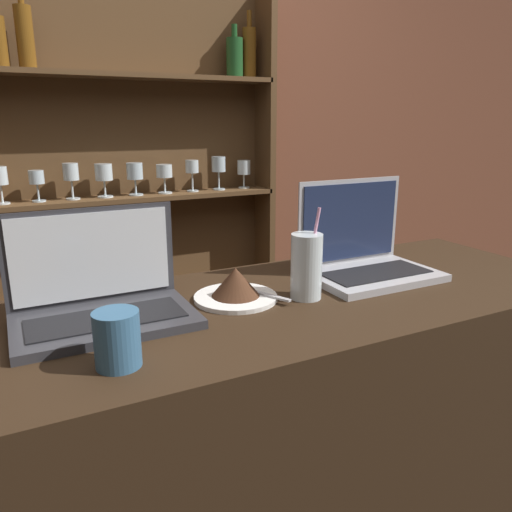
# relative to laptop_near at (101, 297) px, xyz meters

# --- Properties ---
(bar_counter) EXTENTS (1.61, 0.55, 1.03)m
(bar_counter) POSITION_rel_laptop_near_xyz_m (0.35, -0.06, -0.57)
(bar_counter) COLOR black
(bar_counter) RESTS_ON ground_plane
(back_wall) EXTENTS (7.00, 0.06, 2.70)m
(back_wall) POSITION_rel_laptop_near_xyz_m (0.35, 1.30, 0.27)
(back_wall) COLOR brown
(back_wall) RESTS_ON ground_plane
(back_shelf) EXTENTS (1.29, 0.18, 2.00)m
(back_shelf) POSITION_rel_laptop_near_xyz_m (0.37, 1.22, -0.03)
(back_shelf) COLOR brown
(back_shelf) RESTS_ON ground_plane
(laptop_near) EXTENTS (0.35, 0.21, 0.22)m
(laptop_near) POSITION_rel_laptop_near_xyz_m (0.00, 0.00, 0.00)
(laptop_near) COLOR #333338
(laptop_near) RESTS_ON bar_counter
(laptop_far) EXTENTS (0.32, 0.22, 0.24)m
(laptop_far) POSITION_rel_laptop_near_xyz_m (0.66, 0.00, 0.01)
(laptop_far) COLOR #ADADB2
(laptop_far) RESTS_ON bar_counter
(cake_plate) EXTENTS (0.19, 0.19, 0.07)m
(cake_plate) POSITION_rel_laptop_near_xyz_m (0.29, -0.02, -0.02)
(cake_plate) COLOR white
(cake_plate) RESTS_ON bar_counter
(water_glass) EXTENTS (0.07, 0.07, 0.21)m
(water_glass) POSITION_rel_laptop_near_xyz_m (0.43, -0.08, 0.03)
(water_glass) COLOR silver
(water_glass) RESTS_ON bar_counter
(coffee_cup) EXTENTS (0.08, 0.08, 0.09)m
(coffee_cup) POSITION_rel_laptop_near_xyz_m (-0.01, -0.21, -0.00)
(coffee_cup) COLOR #38668C
(coffee_cup) RESTS_ON bar_counter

